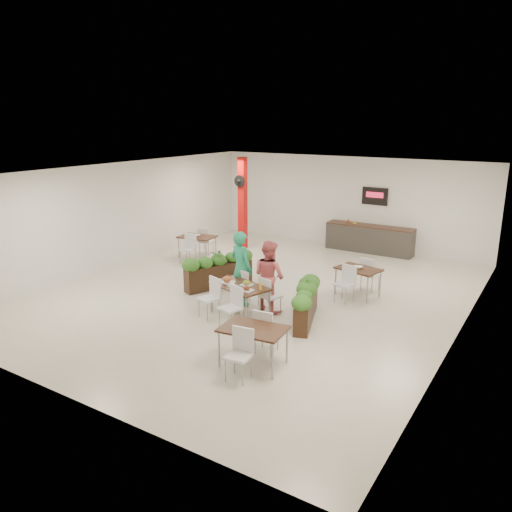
# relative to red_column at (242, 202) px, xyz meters

# --- Properties ---
(ground) EXTENTS (12.00, 12.00, 0.00)m
(ground) POSITION_rel_red_column_xyz_m (3.00, -3.79, -1.64)
(ground) COLOR beige
(ground) RESTS_ON ground
(room_shell) EXTENTS (10.10, 12.10, 3.22)m
(room_shell) POSITION_rel_red_column_xyz_m (3.00, -3.79, 0.36)
(room_shell) COLOR white
(room_shell) RESTS_ON ground
(red_column) EXTENTS (0.40, 0.41, 3.20)m
(red_column) POSITION_rel_red_column_xyz_m (0.00, 0.00, 0.00)
(red_column) COLOR #BB0F0C
(red_column) RESTS_ON ground
(service_counter) EXTENTS (3.00, 0.64, 2.20)m
(service_counter) POSITION_rel_red_column_xyz_m (4.00, 1.86, -1.15)
(service_counter) COLOR #33302D
(service_counter) RESTS_ON ground
(main_table) EXTENTS (1.65, 1.91, 0.92)m
(main_table) POSITION_rel_red_column_xyz_m (3.43, -5.31, -1.01)
(main_table) COLOR #311D10
(main_table) RESTS_ON ground
(diner_man) EXTENTS (0.78, 0.62, 1.86)m
(diner_man) POSITION_rel_red_column_xyz_m (3.04, -4.66, -0.71)
(diner_man) COLOR #24A073
(diner_man) RESTS_ON ground
(diner_woman) EXTENTS (0.99, 0.87, 1.73)m
(diner_woman) POSITION_rel_red_column_xyz_m (3.84, -4.66, -0.78)
(diner_woman) COLOR #DE6267
(diner_woman) RESTS_ON ground
(planter_left) EXTENTS (1.09, 1.94, 1.09)m
(planter_left) POSITION_rel_red_column_xyz_m (1.82, -3.92, -1.12)
(planter_left) COLOR black
(planter_left) RESTS_ON ground
(planter_right) EXTENTS (0.93, 1.91, 1.05)m
(planter_right) POSITION_rel_red_column_xyz_m (4.90, -4.79, -1.14)
(planter_right) COLOR black
(planter_right) RESTS_ON ground
(side_table_a) EXTENTS (1.25, 1.66, 0.92)m
(side_table_a) POSITION_rel_red_column_xyz_m (-0.51, -1.93, -1.02)
(side_table_a) COLOR #311D10
(side_table_a) RESTS_ON ground
(side_table_b) EXTENTS (1.21, 1.67, 0.92)m
(side_table_b) POSITION_rel_red_column_xyz_m (5.28, -2.57, -1.02)
(side_table_b) COLOR #311D10
(side_table_b) RESTS_ON ground
(side_table_c) EXTENTS (1.28, 1.66, 0.92)m
(side_table_c) POSITION_rel_red_column_xyz_m (5.01, -7.20, -1.02)
(side_table_c) COLOR #311D10
(side_table_c) RESTS_ON ground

